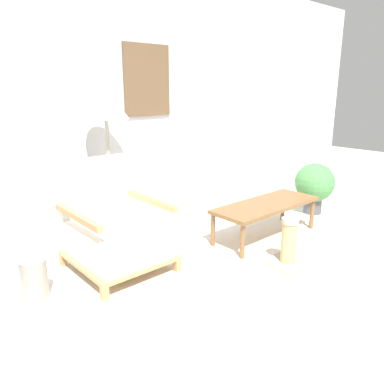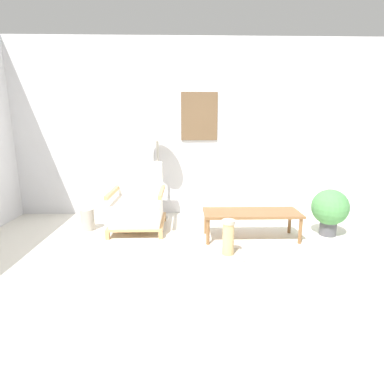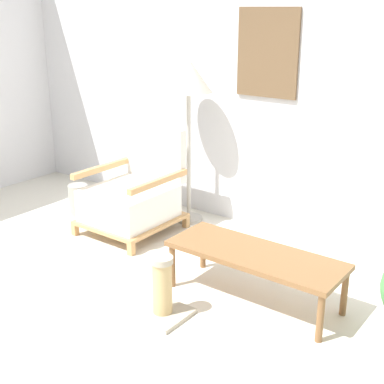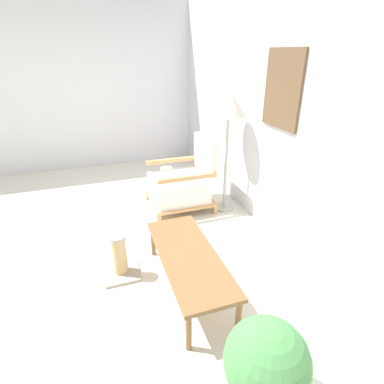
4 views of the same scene
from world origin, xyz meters
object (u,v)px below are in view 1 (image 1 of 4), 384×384
at_px(armchair, 115,232).
at_px(vase, 34,278).
at_px(coffee_table, 266,207).
at_px(potted_plant, 314,184).
at_px(scratching_post, 288,247).
at_px(floor_lamp, 106,110).

xyz_separation_m(armchair, vase, (-0.69, -0.04, -0.17)).
relative_size(coffee_table, potted_plant, 1.97).
distance_m(vase, scratching_post, 2.03).
bearing_deg(coffee_table, vase, 170.28).
relative_size(armchair, coffee_table, 0.74).
height_order(potted_plant, scratching_post, potted_plant).
bearing_deg(armchair, potted_plant, -7.12).
bearing_deg(floor_lamp, scratching_post, -58.56).
distance_m(floor_lamp, coffee_table, 1.81).
relative_size(coffee_table, vase, 4.06).
relative_size(vase, potted_plant, 0.48).
height_order(floor_lamp, scratching_post, floor_lamp).
xyz_separation_m(armchair, potted_plant, (2.53, -0.32, 0.04)).
bearing_deg(armchair, coffee_table, -15.40).
distance_m(floor_lamp, vase, 1.57).
relative_size(floor_lamp, potted_plant, 2.44).
relative_size(floor_lamp, vase, 5.03).
height_order(coffee_table, potted_plant, potted_plant).
distance_m(potted_plant, scratching_post, 1.56).
bearing_deg(armchair, floor_lamp, 63.22).
bearing_deg(coffee_table, scratching_post, -124.74).
distance_m(armchair, potted_plant, 2.55).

